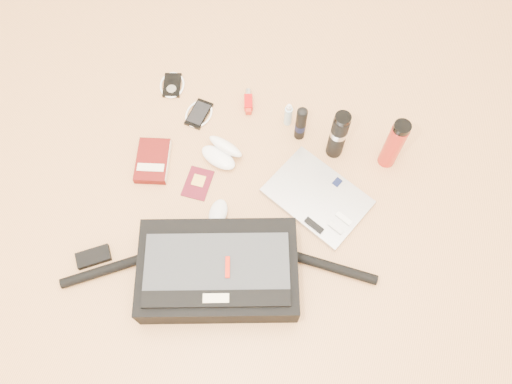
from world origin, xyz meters
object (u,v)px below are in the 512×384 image
laptop (317,197)px  thermos_black (338,135)px  thermos_red (394,144)px  book (153,161)px  messenger_bag (218,271)px

laptop → thermos_black: size_ratio=1.75×
thermos_black → thermos_red: thermos_red is taller
book → thermos_red: thermos_red is taller
thermos_red → laptop: bearing=-131.8°
book → messenger_bag: bearing=-56.6°
laptop → thermos_red: size_ratio=1.69×
laptop → thermos_red: bearing=71.9°
messenger_bag → thermos_red: 0.76m
messenger_bag → thermos_black: 0.64m
book → thermos_red: 0.88m
thermos_black → laptop: bearing=-92.5°
messenger_bag → book: (-0.38, 0.33, -0.05)m
laptop → thermos_red: (0.21, 0.23, 0.11)m
laptop → messenger_bag: bearing=-99.0°
messenger_bag → book: messenger_bag is taller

